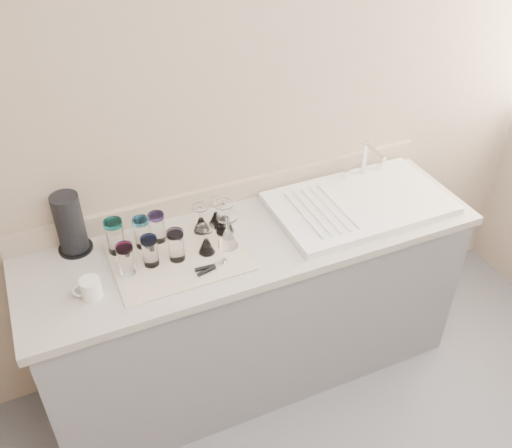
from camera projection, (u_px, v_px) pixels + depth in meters
name	position (u px, v px, depth m)	size (l,w,h in m)	color
room_envelope	(469.00, 312.00, 1.26)	(3.54, 3.50, 2.52)	#59595F
counter_unit	(253.00, 307.00, 2.80)	(2.06, 0.62, 0.90)	slate
sink_unit	(359.00, 202.00, 2.70)	(0.82, 0.50, 0.22)	white
dish_towel	(178.00, 257.00, 2.41)	(0.55, 0.42, 0.01)	silver
tumbler_teal	(115.00, 236.00, 2.38)	(0.08, 0.08, 0.16)	white
tumbler_cyan	(142.00, 232.00, 2.42)	(0.07, 0.07, 0.14)	white
tumbler_purple	(157.00, 227.00, 2.45)	(0.07, 0.07, 0.14)	white
tumbler_magenta	(126.00, 259.00, 2.28)	(0.07, 0.07, 0.14)	white
tumbler_blue	(150.00, 251.00, 2.32)	(0.07, 0.07, 0.14)	white
tumbler_lavender	(176.00, 245.00, 2.35)	(0.07, 0.07, 0.14)	white
goblet_back_left	(201.00, 222.00, 2.52)	(0.07, 0.07, 0.13)	white
goblet_back_right	(216.00, 217.00, 2.55)	(0.07, 0.07, 0.13)	white
goblet_front_left	(206.00, 244.00, 2.40)	(0.07, 0.07, 0.13)	white
goblet_front_right	(228.00, 236.00, 2.43)	(0.09, 0.09, 0.16)	white
goblet_extra	(224.00, 222.00, 2.51)	(0.08, 0.08, 0.15)	white
can_opener	(211.00, 267.00, 2.33)	(0.14, 0.05, 0.02)	silver
white_mug	(90.00, 288.00, 2.20)	(0.12, 0.09, 0.08)	silver
paper_towel_roll	(70.00, 224.00, 2.37)	(0.15, 0.15, 0.27)	black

